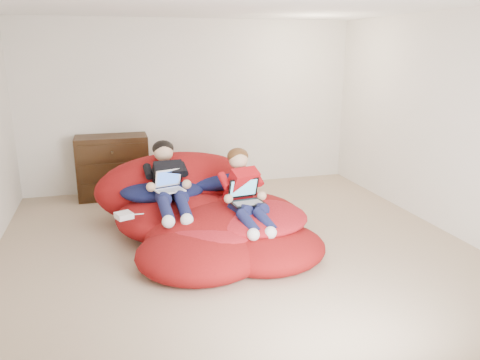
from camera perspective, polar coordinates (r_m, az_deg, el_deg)
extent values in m
cube|color=tan|center=(5.16, -0.48, -9.51)|extent=(5.10, 5.10, 0.25)
cube|color=silver|center=(7.17, -5.88, 9.03)|extent=(5.10, 0.02, 2.50)
cube|color=silver|center=(2.48, 14.98, -4.20)|extent=(5.10, 0.02, 2.50)
cube|color=silver|center=(5.91, 23.83, 6.38)|extent=(0.02, 5.10, 2.50)
cube|color=white|center=(4.69, -0.56, 21.06)|extent=(5.10, 5.10, 0.02)
cube|color=#331F0E|center=(6.94, -15.21, 1.59)|extent=(0.99, 0.50, 0.89)
cube|color=#331F0E|center=(6.76, -15.01, -1.12)|extent=(0.89, 0.02, 0.21)
cylinder|color=#4C3F26|center=(6.74, -15.01, -1.17)|extent=(0.03, 0.06, 0.03)
cube|color=#331F0E|center=(6.69, -15.17, 1.07)|extent=(0.89, 0.02, 0.21)
cylinder|color=#4C3F26|center=(6.67, -15.17, 1.03)|extent=(0.03, 0.06, 0.03)
cube|color=#331F0E|center=(6.63, -15.34, 3.31)|extent=(0.89, 0.02, 0.21)
cylinder|color=#4C3F26|center=(6.61, -15.33, 3.27)|extent=(0.03, 0.06, 0.03)
ellipsoid|color=maroon|center=(5.44, -7.59, -4.35)|extent=(1.40, 1.26, 0.50)
ellipsoid|color=maroon|center=(5.41, 0.72, -4.55)|extent=(1.30, 1.27, 0.47)
ellipsoid|color=maroon|center=(5.06, -2.09, -6.26)|extent=(1.67, 1.33, 0.53)
ellipsoid|color=maroon|center=(4.66, -4.66, -8.82)|extent=(1.31, 1.20, 0.44)
ellipsoid|color=maroon|center=(4.80, 3.15, -8.20)|extent=(1.23, 1.11, 0.40)
ellipsoid|color=maroon|center=(5.88, -7.53, -0.95)|extent=(2.02, 0.90, 0.90)
ellipsoid|color=#131845|center=(5.58, -9.39, -1.10)|extent=(1.00, 0.82, 0.26)
ellipsoid|color=#131845|center=(5.76, -3.07, 0.05)|extent=(0.94, 0.66, 0.23)
ellipsoid|color=red|center=(5.02, 1.67, -4.48)|extent=(1.15, 1.15, 0.21)
ellipsoid|color=red|center=(4.73, -3.27, -6.32)|extent=(0.90, 0.81, 0.16)
ellipsoid|color=white|center=(5.84, -11.02, 1.01)|extent=(0.43, 0.28, 0.28)
cube|color=black|center=(5.46, -8.99, 0.37)|extent=(0.36, 0.48, 0.45)
sphere|color=tan|center=(5.56, -9.32, 3.37)|extent=(0.22, 0.22, 0.22)
ellipsoid|color=black|center=(5.58, -9.37, 3.83)|extent=(0.25, 0.24, 0.19)
cylinder|color=#14183F|center=(5.16, -9.48, -2.14)|extent=(0.18, 0.38, 0.20)
cylinder|color=#14183F|center=(4.87, -9.03, -3.62)|extent=(0.15, 0.36, 0.23)
sphere|color=white|center=(4.72, -8.72, -5.04)|extent=(0.13, 0.13, 0.13)
cylinder|color=#14183F|center=(5.18, -7.45, -1.98)|extent=(0.18, 0.38, 0.20)
cylinder|color=#14183F|center=(4.89, -6.87, -3.44)|extent=(0.15, 0.36, 0.23)
sphere|color=white|center=(4.74, -6.49, -4.85)|extent=(0.13, 0.13, 0.13)
cube|color=red|center=(5.11, 0.12, -0.85)|extent=(0.38, 0.41, 0.46)
sphere|color=tan|center=(5.13, -0.20, 2.48)|extent=(0.21, 0.21, 0.21)
ellipsoid|color=#4C2D14|center=(5.15, -0.28, 2.95)|extent=(0.24, 0.22, 0.18)
cylinder|color=#14183F|center=(4.90, -0.01, -3.67)|extent=(0.22, 0.37, 0.19)
cylinder|color=#14183F|center=(4.63, 1.01, -5.21)|extent=(0.20, 0.35, 0.22)
sphere|color=white|center=(4.50, 1.64, -6.66)|extent=(0.12, 0.12, 0.12)
cylinder|color=#14183F|center=(4.94, 1.93, -3.49)|extent=(0.22, 0.37, 0.19)
cylinder|color=#14183F|center=(4.68, 3.05, -5.00)|extent=(0.20, 0.35, 0.22)
sphere|color=white|center=(4.55, 3.74, -6.42)|extent=(0.12, 0.12, 0.12)
cube|color=white|center=(5.16, -8.52, -1.27)|extent=(0.34, 0.28, 0.01)
cube|color=gray|center=(5.15, -8.50, -1.21)|extent=(0.27, 0.18, 0.00)
cube|color=white|center=(5.26, -8.75, 0.25)|extent=(0.30, 0.15, 0.20)
cube|color=blue|center=(5.25, -8.74, 0.25)|extent=(0.26, 0.12, 0.16)
cube|color=black|center=(4.91, 0.92, -2.81)|extent=(0.36, 0.27, 0.01)
cube|color=gray|center=(4.90, 0.96, -2.75)|extent=(0.30, 0.16, 0.00)
cube|color=black|center=(5.01, 0.43, -0.98)|extent=(0.34, 0.12, 0.23)
cube|color=teal|center=(5.01, 0.45, -0.98)|extent=(0.30, 0.09, 0.18)
cube|color=white|center=(4.96, -13.97, -4.22)|extent=(0.20, 0.20, 0.06)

